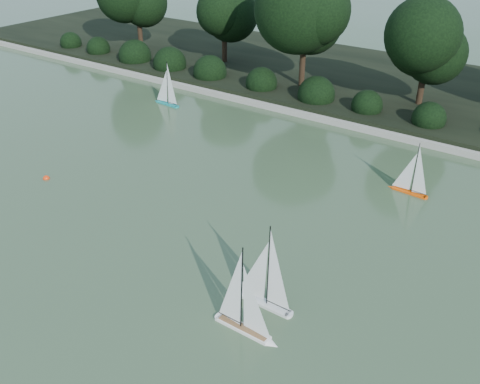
# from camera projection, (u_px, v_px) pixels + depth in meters

# --- Properties ---
(ground) EXTENTS (80.00, 80.00, 0.00)m
(ground) POSITION_uv_depth(u_px,v_px,m) (148.00, 287.00, 9.56)
(ground) COLOR #354B2D
(ground) RESTS_ON ground
(pond_coping) EXTENTS (40.00, 0.35, 0.18)m
(pond_coping) POSITION_uv_depth(u_px,v_px,m) (357.00, 126.00, 15.95)
(pond_coping) COLOR gray
(pond_coping) RESTS_ON ground
(far_bank) EXTENTS (40.00, 8.00, 0.30)m
(far_bank) POSITION_uv_depth(u_px,v_px,m) (405.00, 89.00, 18.78)
(far_bank) COLOR black
(far_bank) RESTS_ON ground
(tree_line) EXTENTS (26.31, 3.93, 4.39)m
(tree_line) POSITION_uv_depth(u_px,v_px,m) (439.00, 30.00, 15.83)
(tree_line) COLOR black
(tree_line) RESTS_ON ground
(shrub_hedge) EXTENTS (29.10, 1.10, 1.10)m
(shrub_hedge) POSITION_uv_depth(u_px,v_px,m) (371.00, 106.00, 16.42)
(shrub_hedge) COLOR black
(shrub_hedge) RESTS_ON ground
(sailboat_white_a) EXTENTS (1.24, 0.20, 1.69)m
(sailboat_white_a) POSITION_uv_depth(u_px,v_px,m) (260.00, 290.00, 9.08)
(sailboat_white_a) COLOR silver
(sailboat_white_a) RESTS_ON ground
(sailboat_white_b) EXTENTS (1.21, 0.21, 1.66)m
(sailboat_white_b) POSITION_uv_depth(u_px,v_px,m) (248.00, 320.00, 8.46)
(sailboat_white_b) COLOR white
(sailboat_white_b) RESTS_ON ground
(sailboat_orange) EXTENTS (1.00, 0.23, 1.37)m
(sailboat_orange) POSITION_uv_depth(u_px,v_px,m) (407.00, 184.00, 12.52)
(sailboat_orange) COLOR #F74E08
(sailboat_orange) RESTS_ON ground
(sailboat_teal) EXTENTS (1.14, 0.26, 1.55)m
(sailboat_teal) POSITION_uv_depth(u_px,v_px,m) (165.00, 97.00, 17.79)
(sailboat_teal) COLOR teal
(sailboat_teal) RESTS_ON ground
(race_buoy) EXTENTS (0.17, 0.17, 0.17)m
(race_buoy) POSITION_uv_depth(u_px,v_px,m) (46.00, 179.00, 13.21)
(race_buoy) COLOR #EF360C
(race_buoy) RESTS_ON ground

